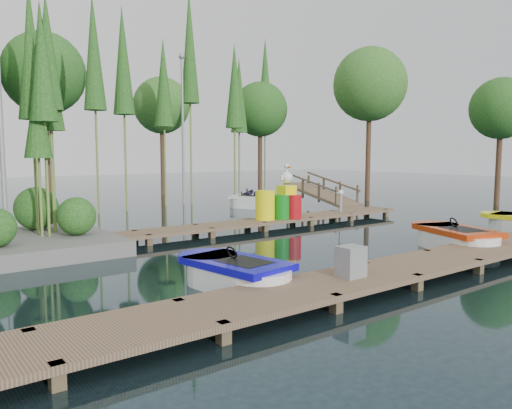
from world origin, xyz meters
TOP-DOWN VIEW (x-y plane):
  - ground_plane at (0.00, 0.00)m, footprint 90.00×90.00m
  - near_dock at (0.00, -4.50)m, footprint 18.00×1.50m
  - far_dock at (1.00, 2.50)m, footprint 15.00×1.20m
  - tree_screen at (-2.04, 10.60)m, footprint 34.42×18.53m
  - lamp_rear at (4.00, 11.00)m, footprint 0.30×0.30m
  - ramp at (9.00, 6.50)m, footprint 1.50×3.94m
  - boat_blue at (-2.62, -2.97)m, footprint 1.55×2.75m
  - boat_red at (4.15, -3.39)m, footprint 2.07×3.01m
  - boat_white_far at (5.87, 7.67)m, footprint 2.36×2.90m
  - utility_cabinet at (-1.13, -4.50)m, footprint 0.46×0.39m
  - yellow_barrel at (2.39, 2.50)m, footprint 0.65×0.65m
  - drum_cluster at (3.27, 2.35)m, footprint 1.08×0.99m
  - seagull_post at (6.04, 2.50)m, footprint 0.53×0.28m

SIDE VIEW (x-z plane):
  - ground_plane at x=0.00m, z-range 0.00..0.00m
  - far_dock at x=1.00m, z-range -0.02..0.48m
  - near_dock at x=0.00m, z-range -0.02..0.48m
  - boat_blue at x=-2.62m, z-range -0.18..0.69m
  - boat_red at x=4.15m, z-range -0.20..0.73m
  - boat_white_far at x=5.87m, z-range -0.35..0.91m
  - utility_cabinet at x=-1.13m, z-range 0.30..0.86m
  - ramp at x=9.00m, z-range -0.16..1.33m
  - yellow_barrel at x=2.39m, z-range 0.30..1.28m
  - drum_cluster at x=3.27m, z-range -0.09..1.78m
  - seagull_post at x=6.04m, z-range 0.45..1.29m
  - lamp_rear at x=4.00m, z-range 0.64..7.89m
  - tree_screen at x=-2.04m, z-range 0.96..11.27m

